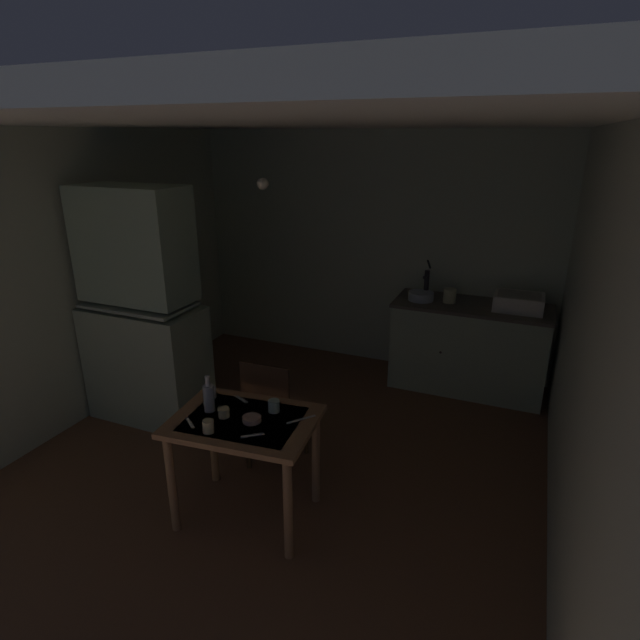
{
  "coord_description": "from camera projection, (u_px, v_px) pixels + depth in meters",
  "views": [
    {
      "loc": [
        1.62,
        -3.16,
        2.43
      ],
      "look_at": [
        0.26,
        0.08,
        1.16
      ],
      "focal_mm": 28.91,
      "sensor_mm": 36.0,
      "label": 1
    }
  ],
  "objects": [
    {
      "name": "mug_dark",
      "position": [
        274.0,
        406.0,
        3.33
      ],
      "size": [
        0.08,
        0.08,
        0.08
      ],
      "primitive_type": "cylinder",
      "color": "#ADD1C1",
      "rests_on": "dining_table"
    },
    {
      "name": "counter_cabinet",
      "position": [
        468.0,
        347.0,
        5.12
      ],
      "size": [
        1.48,
        0.64,
        0.89
      ],
      "color": "#A7BFA3",
      "rests_on": "ground"
    },
    {
      "name": "teacup_cream",
      "position": [
        211.0,
        393.0,
        3.5
      ],
      "size": [
        0.07,
        0.07,
        0.07
      ],
      "primitive_type": "cylinder",
      "color": "white",
      "rests_on": "dining_table"
    },
    {
      "name": "stoneware_crock",
      "position": [
        450.0,
        296.0,
        5.02
      ],
      "size": [
        0.12,
        0.12,
        0.14
      ],
      "primitive_type": "cylinder",
      "color": "beige",
      "rests_on": "counter_cabinet"
    },
    {
      "name": "mug_tall",
      "position": [
        208.0,
        426.0,
        3.09
      ],
      "size": [
        0.07,
        0.07,
        0.08
      ],
      "primitive_type": "cylinder",
      "color": "beige",
      "rests_on": "dining_table"
    },
    {
      "name": "chair_far_side",
      "position": [
        273.0,
        411.0,
        3.86
      ],
      "size": [
        0.41,
        0.41,
        0.91
      ],
      "color": "#48341B",
      "rests_on": "ground"
    },
    {
      "name": "teaspoon_near_bowl",
      "position": [
        241.0,
        399.0,
        3.49
      ],
      "size": [
        0.13,
        0.08,
        0.0
      ],
      "primitive_type": "cube",
      "rotation": [
        0.0,
        0.0,
        5.83
      ],
      "color": "beige",
      "rests_on": "dining_table"
    },
    {
      "name": "teacup_mint",
      "position": [
        224.0,
        413.0,
        3.27
      ],
      "size": [
        0.07,
        0.07,
        0.06
      ],
      "primitive_type": "cylinder",
      "color": "beige",
      "rests_on": "dining_table"
    },
    {
      "name": "hand_pump",
      "position": [
        427.0,
        282.0,
        5.12
      ],
      "size": [
        0.05,
        0.27,
        0.39
      ],
      "color": "#232328",
      "rests_on": "counter_cabinet"
    },
    {
      "name": "ceiling_slab",
      "position": [
        278.0,
        116.0,
        3.29
      ],
      "size": [
        3.99,
        4.28,
        0.1
      ],
      "primitive_type": "cube",
      "color": "white"
    },
    {
      "name": "pendant_bulb",
      "position": [
        263.0,
        184.0,
        3.57
      ],
      "size": [
        0.08,
        0.08,
        0.08
      ],
      "primitive_type": "sphere",
      "color": "#F9EFCC"
    },
    {
      "name": "serving_spoon",
      "position": [
        190.0,
        423.0,
        3.2
      ],
      "size": [
        0.12,
        0.1,
        0.0
      ],
      "primitive_type": "cube",
      "rotation": [
        0.0,
        0.0,
        2.5
      ],
      "color": "beige",
      "rests_on": "dining_table"
    },
    {
      "name": "dining_table",
      "position": [
        245.0,
        435.0,
        3.29
      ],
      "size": [
        0.96,
        0.74,
        0.74
      ],
      "color": "#9A6E48",
      "rests_on": "ground"
    },
    {
      "name": "mixing_bowl_counter",
      "position": [
        421.0,
        296.0,
        5.09
      ],
      "size": [
        0.25,
        0.25,
        0.08
      ],
      "primitive_type": "cylinder",
      "color": "#9EB2C6",
      "rests_on": "counter_cabinet"
    },
    {
      "name": "ground_plane",
      "position": [
        286.0,
        454.0,
        4.15
      ],
      "size": [
        5.18,
        5.18,
        0.0
      ],
      "primitive_type": "plane",
      "color": "brown"
    },
    {
      "name": "serving_bowl_wide",
      "position": [
        252.0,
        419.0,
        3.22
      ],
      "size": [
        0.12,
        0.12,
        0.03
      ],
      "primitive_type": "cylinder",
      "color": "tan",
      "rests_on": "dining_table"
    },
    {
      "name": "teaspoon_by_cup",
      "position": [
        253.0,
        435.0,
        3.07
      ],
      "size": [
        0.12,
        0.1,
        0.0
      ],
      "primitive_type": "cube",
      "rotation": [
        0.0,
        0.0,
        0.68
      ],
      "color": "beige",
      "rests_on": "dining_table"
    },
    {
      "name": "sink_basin",
      "position": [
        519.0,
        302.0,
        4.79
      ],
      "size": [
        0.44,
        0.34,
        0.15
      ],
      "color": "white",
      "rests_on": "counter_cabinet"
    },
    {
      "name": "wall_right",
      "position": [
        588.0,
        350.0,
        3.0
      ],
      "size": [
        0.1,
        4.28,
        2.49
      ],
      "primitive_type": "cube",
      "color": "beige",
      "rests_on": "ground"
    },
    {
      "name": "glass_bottle",
      "position": [
        209.0,
        397.0,
        3.32
      ],
      "size": [
        0.07,
        0.07,
        0.25
      ],
      "color": "#B7BCC1",
      "rests_on": "dining_table"
    },
    {
      "name": "hutch_cabinet",
      "position": [
        142.0,
        315.0,
        4.44
      ],
      "size": [
        1.02,
        0.54,
        2.06
      ],
      "color": "#A7BFA3",
      "rests_on": "ground"
    },
    {
      "name": "table_knife",
      "position": [
        301.0,
        419.0,
        3.24
      ],
      "size": [
        0.14,
        0.17,
        0.0
      ],
      "primitive_type": "cube",
      "rotation": [
        0.0,
        0.0,
        0.89
      ],
      "color": "silver",
      "rests_on": "dining_table"
    },
    {
      "name": "wall_back",
      "position": [
        371.0,
        251.0,
        5.59
      ],
      "size": [
        3.99,
        0.1,
        2.49
      ],
      "primitive_type": "cube",
      "color": "beige",
      "rests_on": "ground"
    },
    {
      "name": "wall_left",
      "position": [
        77.0,
        280.0,
        4.46
      ],
      "size": [
        0.1,
        4.28,
        2.49
      ],
      "primitive_type": "cube",
      "color": "beige",
      "rests_on": "ground"
    }
  ]
}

